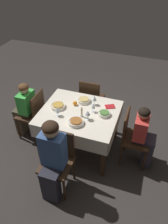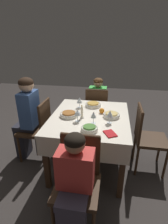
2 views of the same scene
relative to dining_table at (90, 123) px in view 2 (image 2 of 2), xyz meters
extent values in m
plane|color=#332D2B|center=(0.00, 0.00, -0.65)|extent=(8.00, 8.00, 0.00)
cube|color=silver|center=(0.00, 0.00, 0.08)|extent=(1.15, 0.98, 0.04)
cube|color=silver|center=(0.00, 0.49, -0.04)|extent=(1.15, 0.01, 0.20)
cube|color=silver|center=(0.00, -0.49, -0.04)|extent=(1.15, 0.01, 0.20)
cube|color=silver|center=(0.57, 0.00, -0.04)|extent=(0.01, 0.98, 0.20)
cube|color=silver|center=(-0.57, 0.00, -0.04)|extent=(0.01, 0.98, 0.20)
cube|color=#3D2616|center=(0.50, 0.42, -0.29)|extent=(0.06, 0.06, 0.71)
cube|color=#3D2616|center=(-0.50, 0.42, -0.29)|extent=(0.06, 0.06, 0.71)
cube|color=#3D2616|center=(0.50, -0.42, -0.29)|extent=(0.06, 0.06, 0.71)
cube|color=#3D2616|center=(-0.50, -0.42, -0.29)|extent=(0.06, 0.06, 0.71)
cube|color=#382314|center=(0.03, 0.80, -0.20)|extent=(0.40, 0.40, 0.04)
cube|color=#382314|center=(0.03, 0.62, 0.03)|extent=(0.36, 0.03, 0.41)
cylinder|color=#382314|center=(0.03, 0.62, 0.23)|extent=(0.36, 0.04, 0.04)
cylinder|color=#382314|center=(0.20, 0.97, -0.43)|extent=(0.03, 0.03, 0.43)
cylinder|color=#382314|center=(-0.14, 0.97, -0.43)|extent=(0.03, 0.03, 0.43)
cylinder|color=#382314|center=(0.20, 0.63, -0.43)|extent=(0.03, 0.03, 0.43)
cylinder|color=#382314|center=(-0.14, 0.63, -0.43)|extent=(0.03, 0.03, 0.43)
cube|color=#382314|center=(0.89, -0.01, -0.20)|extent=(0.40, 0.40, 0.04)
cube|color=#382314|center=(0.70, -0.01, 0.03)|extent=(0.03, 0.36, 0.41)
cylinder|color=#382314|center=(0.70, -0.01, 0.23)|extent=(0.04, 0.36, 0.04)
cylinder|color=#382314|center=(1.06, -0.19, -0.43)|extent=(0.03, 0.03, 0.43)
cylinder|color=#382314|center=(1.06, 0.16, -0.43)|extent=(0.03, 0.03, 0.43)
cylinder|color=#382314|center=(0.71, -0.19, -0.43)|extent=(0.03, 0.03, 0.43)
cylinder|color=#382314|center=(0.71, 0.16, -0.43)|extent=(0.03, 0.03, 0.43)
cube|color=#382314|center=(-0.89, -0.01, -0.20)|extent=(0.40, 0.40, 0.04)
cube|color=#382314|center=(-0.70, -0.01, 0.03)|extent=(0.03, 0.36, 0.41)
cylinder|color=#382314|center=(-0.70, -0.01, 0.23)|extent=(0.04, 0.36, 0.04)
cylinder|color=#382314|center=(-1.06, 0.16, -0.43)|extent=(0.03, 0.03, 0.43)
cylinder|color=#382314|center=(-0.71, 0.16, -0.43)|extent=(0.03, 0.03, 0.43)
cylinder|color=#382314|center=(-0.71, -0.18, -0.43)|extent=(0.03, 0.03, 0.43)
cube|color=#382314|center=(0.04, -0.80, -0.20)|extent=(0.40, 0.40, 0.04)
cube|color=#382314|center=(0.04, -0.62, 0.03)|extent=(0.36, 0.03, 0.41)
cylinder|color=#382314|center=(0.04, -0.62, 0.23)|extent=(0.36, 0.04, 0.04)
cylinder|color=#382314|center=(-0.13, -0.97, -0.43)|extent=(0.03, 0.03, 0.43)
cylinder|color=#382314|center=(0.22, -0.97, -0.43)|extent=(0.03, 0.03, 0.43)
cylinder|color=#382314|center=(-0.13, -0.63, -0.43)|extent=(0.03, 0.03, 0.43)
cylinder|color=#382314|center=(0.22, -0.63, -0.43)|extent=(0.03, 0.03, 0.43)
cube|color=#282833|center=(0.03, 1.00, -0.41)|extent=(0.23, 0.14, 0.47)
cube|color=#282833|center=(0.03, 0.92, -0.15)|extent=(0.24, 0.31, 0.06)
cube|color=#38568E|center=(0.03, 0.83, 0.12)|extent=(0.30, 0.18, 0.49)
sphere|color=#D6A884|center=(0.03, 0.83, 0.46)|extent=(0.19, 0.19, 0.19)
ellipsoid|color=black|center=(0.03, 0.83, 0.49)|extent=(0.19, 0.19, 0.13)
cube|color=#4C4233|center=(1.09, -0.01, -0.41)|extent=(0.14, 0.22, 0.47)
cube|color=#4C4233|center=(1.00, -0.01, -0.15)|extent=(0.31, 0.24, 0.06)
cube|color=green|center=(0.92, -0.01, 0.05)|extent=(0.18, 0.30, 0.35)
sphere|color=#D6A884|center=(0.92, -0.01, 0.30)|extent=(0.16, 0.16, 0.16)
ellipsoid|color=brown|center=(0.92, -0.01, 0.33)|extent=(0.16, 0.16, 0.11)
cube|color=#383342|center=(-1.00, -0.01, -0.15)|extent=(0.31, 0.24, 0.06)
cube|color=red|center=(-0.92, -0.01, 0.05)|extent=(0.18, 0.30, 0.33)
sphere|color=#9E7051|center=(-0.92, -0.01, 0.29)|extent=(0.16, 0.16, 0.16)
ellipsoid|color=black|center=(-0.92, -0.01, 0.32)|extent=(0.16, 0.16, 0.11)
cylinder|color=silver|center=(-0.05, 0.26, 0.12)|extent=(0.22, 0.22, 0.04)
torus|color=silver|center=(-0.05, 0.26, 0.14)|extent=(0.22, 0.22, 0.01)
cylinder|color=#995B28|center=(-0.05, 0.26, 0.14)|extent=(0.16, 0.16, 0.02)
cylinder|color=white|center=(-0.17, 0.12, 0.10)|extent=(0.06, 0.06, 0.00)
cylinder|color=white|center=(-0.17, 0.12, 0.14)|extent=(0.01, 0.01, 0.08)
cone|color=white|center=(-0.17, 0.12, 0.21)|extent=(0.08, 0.08, 0.06)
cylinder|color=white|center=(-0.17, 0.12, 0.20)|extent=(0.05, 0.05, 0.03)
cylinder|color=silver|center=(0.34, 0.00, 0.12)|extent=(0.23, 0.23, 0.04)
torus|color=silver|center=(0.34, 0.00, 0.14)|extent=(0.22, 0.22, 0.01)
cylinder|color=gold|center=(0.34, 0.00, 0.14)|extent=(0.16, 0.16, 0.02)
cylinder|color=white|center=(0.26, 0.18, 0.10)|extent=(0.06, 0.06, 0.00)
cylinder|color=white|center=(0.26, 0.18, 0.14)|extent=(0.01, 0.01, 0.07)
cone|color=white|center=(0.26, 0.18, 0.21)|extent=(0.08, 0.08, 0.08)
cylinder|color=white|center=(0.26, 0.18, 0.20)|extent=(0.05, 0.05, 0.03)
cylinder|color=silver|center=(-0.37, -0.05, 0.12)|extent=(0.18, 0.18, 0.04)
torus|color=silver|center=(-0.37, -0.05, 0.14)|extent=(0.18, 0.18, 0.01)
cylinder|color=#4C7F38|center=(-0.37, -0.05, 0.14)|extent=(0.13, 0.13, 0.02)
cylinder|color=white|center=(-0.19, -0.07, 0.10)|extent=(0.06, 0.06, 0.00)
cylinder|color=white|center=(-0.19, -0.07, 0.14)|extent=(0.01, 0.01, 0.07)
cone|color=white|center=(-0.19, -0.07, 0.21)|extent=(0.07, 0.07, 0.07)
cylinder|color=white|center=(-0.19, -0.07, 0.20)|extent=(0.04, 0.04, 0.03)
cylinder|color=silver|center=(0.02, -0.27, 0.12)|extent=(0.21, 0.21, 0.04)
torus|color=silver|center=(0.02, -0.27, 0.14)|extent=(0.20, 0.20, 0.01)
cylinder|color=tan|center=(0.02, -0.27, 0.14)|extent=(0.15, 0.15, 0.02)
cylinder|color=white|center=(-0.15, -0.25, 0.10)|extent=(0.06, 0.06, 0.00)
cylinder|color=white|center=(-0.15, -0.25, 0.14)|extent=(0.01, 0.01, 0.08)
cone|color=white|center=(-0.15, -0.25, 0.22)|extent=(0.08, 0.08, 0.08)
cylinder|color=white|center=(-0.15, -0.25, 0.20)|extent=(0.05, 0.05, 0.04)
cylinder|color=beige|center=(-0.07, 0.09, 0.10)|extent=(0.05, 0.05, 0.01)
cylinder|color=beige|center=(-0.07, 0.09, 0.18)|extent=(0.03, 0.03, 0.14)
ellipsoid|color=#F9C64C|center=(-0.07, 0.09, 0.26)|extent=(0.01, 0.01, 0.03)
sphere|color=orange|center=(0.12, -0.14, 0.13)|extent=(0.07, 0.07, 0.07)
cube|color=red|center=(-0.40, -0.27, 0.10)|extent=(0.18, 0.16, 0.01)
camera|label=1|loc=(-0.90, 2.39, 2.10)|focal=35.00mm
camera|label=2|loc=(-2.00, -0.27, 1.03)|focal=28.00mm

